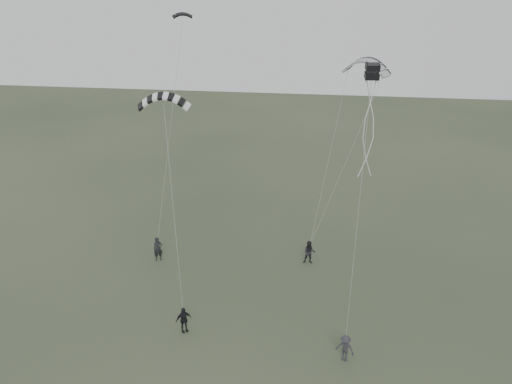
# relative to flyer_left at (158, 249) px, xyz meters

# --- Properties ---
(ground) EXTENTS (140.00, 140.00, 0.00)m
(ground) POSITION_rel_flyer_left_xyz_m (5.96, -7.49, -0.95)
(ground) COLOR #323D28
(ground) RESTS_ON ground
(flyer_left) EXTENTS (0.83, 0.75, 1.90)m
(flyer_left) POSITION_rel_flyer_left_xyz_m (0.00, 0.00, 0.00)
(flyer_left) COLOR black
(flyer_left) RESTS_ON ground
(flyer_right) EXTENTS (0.92, 0.73, 1.84)m
(flyer_right) POSITION_rel_flyer_left_xyz_m (11.45, 1.15, -0.03)
(flyer_right) COLOR black
(flyer_right) RESTS_ON ground
(flyer_center) EXTENTS (1.04, 0.91, 1.69)m
(flyer_center) POSITION_rel_flyer_left_xyz_m (4.25, -7.96, -0.11)
(flyer_center) COLOR black
(flyer_center) RESTS_ON ground
(flyer_far) EXTENTS (1.22, 0.95, 1.66)m
(flyer_far) POSITION_rel_flyer_left_xyz_m (13.89, -9.13, -0.12)
(flyer_far) COLOR #2C2C31
(flyer_far) RESTS_ON ground
(kite_dark_small) EXTENTS (1.53, 1.06, 0.60)m
(kite_dark_small) POSITION_rel_flyer_left_xyz_m (1.39, 5.32, 16.60)
(kite_dark_small) COLOR black
(kite_dark_small) RESTS_ON flyer_left
(kite_pale_large) EXTENTS (3.64, 3.01, 1.66)m
(kite_pale_large) POSITION_rel_flyer_left_xyz_m (14.77, 5.74, 13.51)
(kite_pale_large) COLOR #9A9C9E
(kite_pale_large) RESTS_ON flyer_right
(kite_striped) EXTENTS (3.26, 1.62, 1.39)m
(kite_striped) POSITION_rel_flyer_left_xyz_m (2.34, -3.12, 12.45)
(kite_striped) COLOR black
(kite_striped) RESTS_ON flyer_center
(kite_box) EXTENTS (0.74, 0.80, 0.80)m
(kite_box) POSITION_rel_flyer_left_xyz_m (14.29, -5.89, 14.63)
(kite_box) COLOR black
(kite_box) RESTS_ON flyer_far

